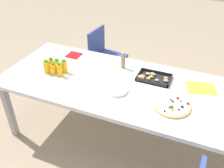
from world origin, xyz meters
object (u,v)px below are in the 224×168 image
(snack_tray, at_px, (152,78))
(cardboard_tube, at_px, (123,60))
(fruit_pizza, at_px, (172,105))
(paper_folder, at_px, (201,88))
(juice_bottle_0, at_px, (47,67))
(juice_bottle_2, at_px, (60,70))
(napkin_stack, at_px, (74,55))
(party_table, at_px, (125,89))
(juice_bottle_3, at_px, (51,64))
(juice_bottle_1, at_px, (53,69))
(juice_bottle_5, at_px, (64,66))
(chair_far_left, at_px, (104,54))
(juice_bottle_4, at_px, (57,65))
(plate_stack, at_px, (117,90))

(snack_tray, bearing_deg, cardboard_tube, 165.22)
(fruit_pizza, height_order, paper_folder, fruit_pizza)
(juice_bottle_0, height_order, juice_bottle_2, same)
(juice_bottle_2, height_order, napkin_stack, juice_bottle_2)
(party_table, height_order, fruit_pizza, fruit_pizza)
(fruit_pizza, bearing_deg, juice_bottle_3, 174.28)
(juice_bottle_1, height_order, snack_tray, juice_bottle_1)
(juice_bottle_5, xyz_separation_m, napkin_stack, (-0.10, 0.35, -0.06))
(juice_bottle_3, distance_m, juice_bottle_5, 0.16)
(juice_bottle_5, bearing_deg, cardboard_tube, 31.45)
(party_table, height_order, chair_far_left, chair_far_left)
(paper_folder, bearing_deg, cardboard_tube, 174.94)
(chair_far_left, height_order, juice_bottle_4, juice_bottle_4)
(juice_bottle_0, distance_m, juice_bottle_5, 0.18)
(chair_far_left, relative_size, cardboard_tube, 4.71)
(cardboard_tube, bearing_deg, juice_bottle_0, -149.76)
(fruit_pizza, distance_m, cardboard_tube, 0.75)
(juice_bottle_4, bearing_deg, juice_bottle_2, -43.24)
(juice_bottle_3, bearing_deg, party_table, 2.37)
(party_table, relative_size, snack_tray, 7.57)
(fruit_pizza, bearing_deg, paper_folder, 62.05)
(juice_bottle_5, xyz_separation_m, snack_tray, (0.86, 0.22, -0.05))
(juice_bottle_2, distance_m, juice_bottle_3, 0.17)
(party_table, distance_m, plate_stack, 0.16)
(party_table, height_order, juice_bottle_0, juice_bottle_0)
(plate_stack, xyz_separation_m, paper_folder, (0.71, 0.35, -0.01))
(juice_bottle_2, xyz_separation_m, snack_tray, (0.87, 0.30, -0.05))
(snack_tray, bearing_deg, plate_stack, -126.87)
(juice_bottle_4, xyz_separation_m, fruit_pizza, (1.21, -0.12, -0.05))
(paper_folder, bearing_deg, juice_bottle_5, -169.50)
(juice_bottle_3, bearing_deg, plate_stack, -7.82)
(chair_far_left, bearing_deg, juice_bottle_4, -1.09)
(juice_bottle_2, bearing_deg, paper_folder, 13.50)
(juice_bottle_3, bearing_deg, juice_bottle_4, -3.15)
(juice_bottle_0, height_order, juice_bottle_1, juice_bottle_0)
(cardboard_tube, bearing_deg, chair_far_left, 129.43)
(chair_far_left, height_order, juice_bottle_5, juice_bottle_5)
(cardboard_tube, bearing_deg, juice_bottle_4, -152.01)
(juice_bottle_5, bearing_deg, fruit_pizza, -6.45)
(juice_bottle_1, relative_size, paper_folder, 0.51)
(fruit_pizza, bearing_deg, plate_stack, 177.49)
(juice_bottle_4, bearing_deg, chair_far_left, 83.16)
(snack_tray, bearing_deg, paper_folder, 2.45)
(napkin_stack, bearing_deg, fruit_pizza, -21.44)
(juice_bottle_4, height_order, paper_folder, juice_bottle_4)
(cardboard_tube, bearing_deg, juice_bottle_3, -154.95)
(juice_bottle_3, height_order, juice_bottle_5, juice_bottle_5)
(juice_bottle_1, relative_size, cardboard_tube, 0.75)
(juice_bottle_3, xyz_separation_m, plate_stack, (0.77, -0.11, -0.05))
(juice_bottle_4, xyz_separation_m, snack_tray, (0.94, 0.23, -0.05))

